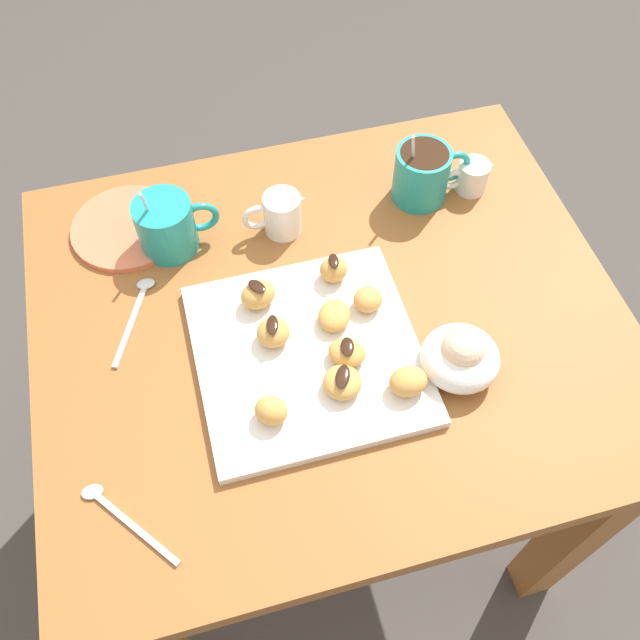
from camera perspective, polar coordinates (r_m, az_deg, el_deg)
name	(u,v)px	position (r m, az deg, el deg)	size (l,w,h in m)	color
ground_plane	(326,488)	(1.70, 0.51, -13.77)	(8.00, 8.00, 0.00)	#423D38
dining_table	(329,366)	(1.16, 0.72, -3.81)	(0.88, 0.76, 0.75)	#935628
pastry_plate_square	(308,354)	(0.98, -1.04, -2.82)	(0.32, 0.32, 0.02)	silver
coffee_mug_teal_left	(167,224)	(1.10, -12.62, 7.78)	(0.13, 0.09, 0.14)	teal
coffee_mug_teal_right	(423,173)	(1.16, 8.55, 12.00)	(0.13, 0.09, 0.15)	teal
cream_pitcher_white	(281,213)	(1.10, -3.26, 8.90)	(0.10, 0.06, 0.07)	silver
ice_cream_bowl	(461,356)	(0.97, 11.63, -2.97)	(0.11, 0.11, 0.08)	silver
chocolate_sauce_pitcher	(472,175)	(1.20, 12.53, 11.67)	(0.09, 0.05, 0.06)	silver
saucer_coral_left	(127,227)	(1.17, -15.73, 7.43)	(0.18, 0.18, 0.01)	#E5704C
loose_spoon_near_saucer	(136,309)	(1.07, -15.03, 0.86)	(0.08, 0.15, 0.01)	silver
loose_spoon_by_plate	(119,514)	(0.93, -16.38, -15.24)	(0.11, 0.13, 0.01)	silver
beignet_0	(271,411)	(0.91, -4.08, -7.53)	(0.04, 0.04, 0.04)	#D19347
beignet_1	(342,382)	(0.93, 1.87, -5.22)	(0.05, 0.05, 0.03)	#D19347
chocolate_drizzle_1	(343,377)	(0.92, 1.90, -4.72)	(0.04, 0.02, 0.01)	black
beignet_2	(408,382)	(0.94, 7.35, -5.11)	(0.04, 0.05, 0.04)	#D19347
beignet_3	(258,295)	(1.01, -5.18, 2.09)	(0.04, 0.05, 0.04)	#D19347
chocolate_drizzle_3	(257,286)	(0.99, -5.27, 2.81)	(0.03, 0.02, 0.01)	black
beignet_4	(273,332)	(0.97, -3.92, -1.04)	(0.05, 0.05, 0.04)	#D19347
chocolate_drizzle_4	(272,325)	(0.96, -3.99, -0.41)	(0.03, 0.02, 0.01)	black
beignet_5	(368,299)	(1.01, 4.01, 1.71)	(0.04, 0.04, 0.03)	#D19347
beignet_6	(349,352)	(0.96, 2.43, -2.69)	(0.04, 0.05, 0.03)	#D19347
chocolate_drizzle_6	(349,346)	(0.94, 2.46, -2.19)	(0.03, 0.02, 0.01)	black
beignet_7	(333,316)	(0.99, 1.12, 0.35)	(0.06, 0.05, 0.03)	#D19347
beignet_8	(333,269)	(1.04, 1.13, 4.23)	(0.04, 0.04, 0.04)	#D19347
chocolate_drizzle_8	(334,261)	(1.02, 1.15, 4.94)	(0.03, 0.01, 0.01)	black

